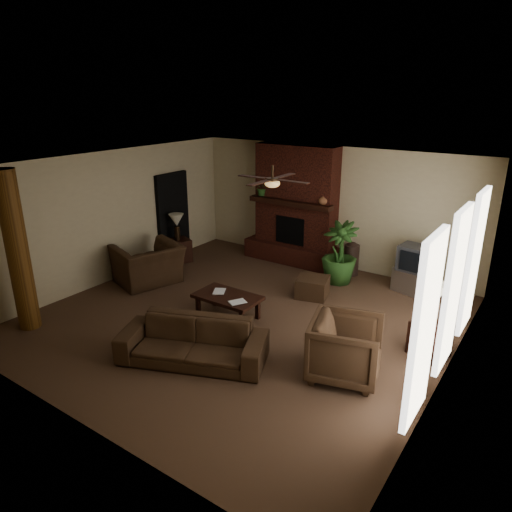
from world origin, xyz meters
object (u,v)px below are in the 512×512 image
Objects in this scene: side_table_left at (179,250)px; side_table_right at (430,339)px; floor_plant at (339,266)px; ottoman at (313,287)px; floor_vase at (351,256)px; armchair_right at (346,346)px; log_column at (18,252)px; sofa at (192,335)px; tv_stand at (416,281)px; coffee_table at (228,298)px; lamp_right at (436,296)px; armchair_left at (148,258)px; lamp_left at (177,222)px.

side_table_left is 1.00× the size of side_table_right.
ottoman is at bearing -96.05° from floor_plant.
floor_vase is 3.48m from side_table_right.
ottoman is 3.69m from side_table_left.
armchair_right is at bearing -63.63° from floor_plant.
log_column is at bearing -126.17° from floor_plant.
tv_stand is (2.06, 4.53, -0.19)m from sofa.
ottoman is (0.86, 1.70, -0.17)m from coffee_table.
coffee_table is at bearing -107.14° from floor_vase.
sofa is at bearing -142.40° from lamp_right.
floor_plant is 3.92m from side_table_left.
armchair_left is at bearing -73.52° from side_table_left.
armchair_right is 2.63m from coffee_table.
ottoman is 3.76m from lamp_left.
lamp_left is (-3.67, -0.04, 0.80)m from ottoman.
floor_vase is 1.40× the size of side_table_left.
floor_plant is 2.46× the size of side_table_right.
tv_stand reaches higher than ottoman.
armchair_left reaches higher than sofa.
coffee_table is (2.67, 2.28, -1.03)m from log_column.
floor_plant is at bearing -151.14° from tv_stand.
log_column reaches higher than lamp_left.
coffee_table is 3.32m from lamp_left.
tv_stand is at bearing 111.72° from lamp_right.
tv_stand is at bearing -7.91° from floor_vase.
floor_plant is (3.64, 4.98, -1.02)m from log_column.
side_table_left is (-0.41, 1.38, -0.30)m from armchair_left.
sofa is at bearing 14.37° from log_column.
lamp_left reaches higher than tv_stand.
lamp_right reaches higher than tv_stand.
armchair_right is at bearing -122.43° from lamp_right.
tv_stand is at bearing 39.06° from ottoman.
armchair_left is 2.38× the size of side_table_right.
floor_plant is (-1.61, 3.24, -0.13)m from armchair_right.
floor_vase is at bearing 22.78° from lamp_left.
lamp_right reaches higher than sofa.
sofa is at bearing -43.83° from lamp_left.
floor_vase is at bearing 84.65° from ottoman.
lamp_left is at bearing -157.22° from floor_vase.
side_table_right is (0.90, -2.29, 0.03)m from tv_stand.
lamp_left is at bearing -179.44° from ottoman.
floor_vase is (0.15, 1.57, 0.23)m from ottoman.
log_column is 3.66m from coffee_table.
lamp_right is (6.10, 3.08, -0.40)m from log_column.
armchair_left is 2.01× the size of lamp_right.
lamp_right is (0.90, -2.25, 0.75)m from tv_stand.
lamp_left is (-0.39, 1.33, 0.43)m from armchair_left.
floor_plant is 2.08× the size of lamp_right.
ottoman is at bearing 0.56° from lamp_left.
side_table_right is at bearing -8.62° from side_table_left.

